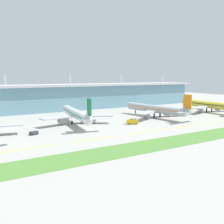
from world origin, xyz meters
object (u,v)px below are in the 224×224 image
Objects in this scene: fuel_truck at (132,121)px; airliner_far_middle at (156,109)px; baggage_cart at (132,122)px; airliner_farthest at (208,105)px; airliner_near_middle at (76,114)px; pushback_tug at (34,133)px.

airliner_far_middle is at bearing 23.40° from fuel_truck.
fuel_truck is (-0.31, -1.45, 1.00)m from baggage_cart.
fuel_truck is at bearing -156.60° from airliner_far_middle.
airliner_near_middle is at bearing 176.42° from airliner_farthest.
pushback_tug is (-33.51, -18.69, -5.35)m from airliner_near_middle.
fuel_truck reaches higher than pushback_tug.
airliner_near_middle reaches higher than fuel_truck.
airliner_far_middle reaches higher than baggage_cart.
airliner_farthest is at bearing -0.29° from airliner_far_middle.
pushback_tug is 63.67m from fuel_truck.
baggage_cart is 1.79m from fuel_truck.
airliner_near_middle is 36.64m from baggage_cart.
airliner_near_middle and airliner_far_middle have the same top height.
airliner_far_middle is at bearing 179.71° from airliner_farthest.
airliner_far_middle reaches higher than pushback_tug.
airliner_near_middle is at bearing 173.30° from airliner_far_middle.
airliner_near_middle is 13.65× the size of pushback_tug.
airliner_farthest is 155.82m from pushback_tug.
airliner_far_middle is 16.57× the size of baggage_cart.
pushback_tug is (-155.33, -11.08, -5.35)m from airliner_farthest.
airliner_farthest is (121.82, -7.61, -0.00)m from airliner_near_middle.
pushback_tug is (-95.77, -11.38, -5.35)m from airliner_far_middle.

